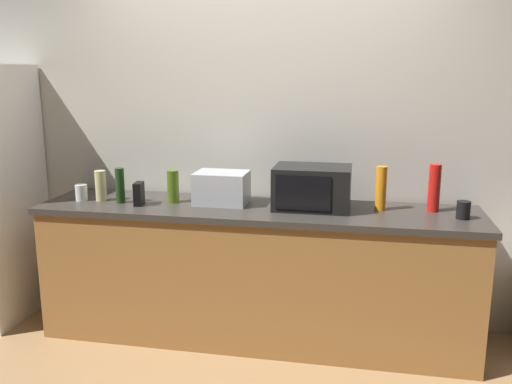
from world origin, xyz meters
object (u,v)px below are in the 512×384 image
microwave (312,187)px  cordless_phone (139,194)px  bottle_wine (120,185)px  bottle_olive_oil (173,186)px  mug_white (81,192)px  bottle_dish_soap (381,188)px  mug_black (463,210)px  toaster_oven (222,188)px  bottle_vinegar (101,186)px  bottle_hot_sauce (434,188)px

microwave → cordless_phone: bearing=-173.1°
cordless_phone → bottle_wine: bearing=158.1°
bottle_olive_oil → mug_white: bottle_olive_oil is taller
microwave → bottle_olive_oil: bearing=-178.6°
microwave → bottle_dish_soap: bottle_dish_soap is taller
microwave → bottle_olive_oil: 0.92m
microwave → bottle_olive_oil: size_ratio=2.22×
bottle_olive_oil → mug_black: bottle_olive_oil is taller
bottle_olive_oil → bottle_wine: 0.35m
toaster_oven → cordless_phone: bearing=-164.2°
bottle_olive_oil → mug_black: (1.83, -0.07, -0.05)m
bottle_wine → mug_black: bottle_wine is taller
bottle_vinegar → bottle_wine: 0.16m
bottle_wine → bottle_dish_soap: bearing=4.5°
bottle_olive_oil → bottle_hot_sauce: 1.67m
cordless_phone → bottle_hot_sauce: bearing=-2.1°
bottle_olive_oil → bottle_wine: (-0.34, -0.08, 0.01)m
bottle_hot_sauce → bottle_olive_oil: bearing=-177.0°
bottle_wine → mug_white: (-0.29, 0.01, -0.06)m
bottle_vinegar → bottle_olive_oil: bottle_olive_oil is taller
toaster_oven → bottle_hot_sauce: bearing=2.2°
microwave → cordless_phone: size_ratio=3.20×
bottle_dish_soap → mug_black: (0.48, -0.12, -0.09)m
mug_black → mug_white: mug_white is taller
bottle_vinegar → bottle_olive_oil: size_ratio=0.94×
microwave → bottle_olive_oil: (-0.92, -0.02, -0.03)m
bottle_vinegar → bottle_olive_oil: bearing=5.0°
toaster_oven → bottle_wine: 0.67m
bottle_vinegar → bottle_dish_soap: bearing=3.1°
microwave → toaster_oven: bearing=178.8°
microwave → mug_black: (0.91, -0.09, -0.08)m
bottle_olive_oil → bottle_dish_soap: size_ratio=0.78×
microwave → toaster_oven: (-0.60, 0.01, -0.03)m
mug_white → bottle_hot_sauce: bearing=3.8°
bottle_hot_sauce → bottle_wine: (-2.01, -0.16, -0.03)m
bottle_wine → mug_black: size_ratio=2.18×
microwave → mug_black: bearing=-5.6°
mug_black → toaster_oven: bearing=176.2°
bottle_vinegar → bottle_dish_soap: size_ratio=0.73×
mug_white → mug_black: bearing=0.0°
mug_black → bottle_hot_sauce: bearing=135.5°
bottle_olive_oil → toaster_oven: bearing=6.1°
microwave → bottle_wine: size_ratio=2.06×
mug_black → bottle_vinegar: bearing=179.5°
toaster_oven → mug_black: (1.50, -0.10, -0.05)m
microwave → bottle_dish_soap: 0.43m
toaster_oven → bottle_hot_sauce: bottle_hot_sauce is taller
bottle_dish_soap → mug_white: size_ratio=2.55×
bottle_wine → mug_black: bearing=0.3°
microwave → bottle_wine: bearing=-175.5°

